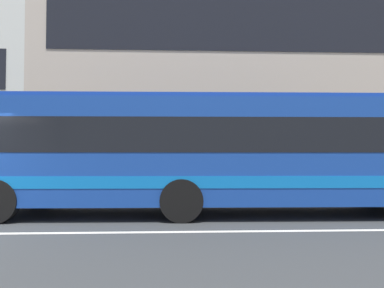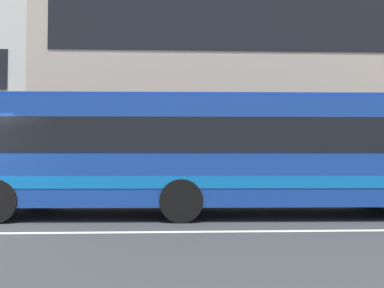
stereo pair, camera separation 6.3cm
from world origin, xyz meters
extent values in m
cube|color=#BCAFA0|center=(10.42, 13.84, 6.85)|extent=(25.26, 8.05, 13.71)
cube|color=black|center=(10.42, 9.80, 7.95)|extent=(23.24, 0.04, 2.74)
cube|color=#173E9A|center=(5.85, 2.20, 1.63)|extent=(11.93, 2.77, 2.57)
cube|color=black|center=(5.85, 2.20, 2.02)|extent=(11.21, 2.78, 0.82)
cube|color=blue|center=(5.85, 2.20, 0.93)|extent=(11.69, 2.79, 0.28)
cube|color=#153B98|center=(5.85, 2.20, 2.98)|extent=(11.44, 2.35, 0.12)
cylinder|color=black|center=(10.81, 3.29, 0.50)|extent=(1.00, 0.30, 1.00)
cylinder|color=black|center=(5.13, 3.39, 0.50)|extent=(1.00, 0.30, 1.00)
cylinder|color=black|center=(5.09, 1.03, 0.50)|extent=(1.00, 0.30, 1.00)
cylinder|color=black|center=(0.93, 3.46, 0.50)|extent=(1.00, 0.30, 1.00)
camera|label=1|loc=(4.97, -7.25, 1.54)|focal=33.56mm
camera|label=2|loc=(5.04, -7.25, 1.54)|focal=33.56mm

